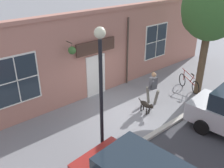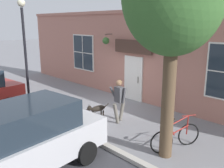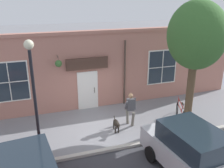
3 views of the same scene
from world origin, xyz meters
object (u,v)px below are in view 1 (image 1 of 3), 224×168
object	(u,v)px
leaning_bicycle	(189,83)
street_lamp	(101,81)
pedestrian_walking	(153,85)
dog_on_leash	(146,105)
street_tree_by_curb	(209,10)

from	to	relation	value
leaning_bicycle	street_lamp	size ratio (longest dim) A/B	0.36
pedestrian_walking	dog_on_leash	xyz separation A→B (m)	(0.38, -0.83, -0.57)
dog_on_leash	street_tree_by_curb	distance (m)	5.10
leaning_bicycle	pedestrian_walking	bearing A→B (deg)	-95.93
pedestrian_walking	street_lamp	distance (m)	4.91
pedestrian_walking	leaning_bicycle	distance (m)	2.67
pedestrian_walking	street_tree_by_curb	distance (m)	4.18
street_lamp	leaning_bicycle	bearing A→B (deg)	100.24
leaning_bicycle	street_lamp	world-z (taller)	street_lamp
street_lamp	dog_on_leash	bearing A→B (deg)	108.29
dog_on_leash	street_tree_by_curb	bearing A→B (deg)	84.06
street_tree_by_curb	leaning_bicycle	bearing A→B (deg)	-179.55
pedestrian_walking	street_lamp	xyz separation A→B (m)	(1.50, -4.21, 2.05)
pedestrian_walking	street_tree_by_curb	size ratio (longest dim) A/B	0.28
pedestrian_walking	street_lamp	bearing A→B (deg)	-70.41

